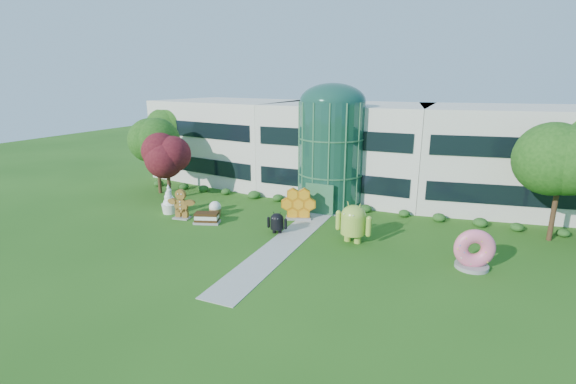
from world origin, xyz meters
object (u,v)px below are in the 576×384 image
at_px(donut, 474,248).
at_px(android_green, 353,221).
at_px(android_black, 277,221).
at_px(gingerbread, 181,204).

bearing_deg(donut, android_green, 155.45).
relative_size(android_black, gingerbread, 0.67).
height_order(android_green, donut, android_green).
relative_size(android_green, gingerbread, 1.17).
distance_m(android_green, gingerbread, 15.08).
bearing_deg(android_black, android_green, -1.80).
distance_m(android_green, android_black, 6.01).
xyz_separation_m(android_black, donut, (14.13, -0.66, 0.38)).
distance_m(donut, gingerbread, 23.27).
distance_m(android_black, gingerbread, 9.14).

